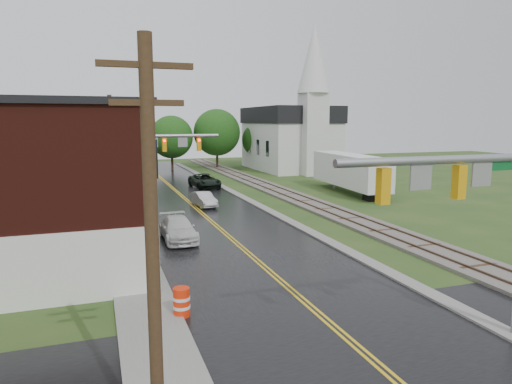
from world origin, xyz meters
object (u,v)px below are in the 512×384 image
tree_left_c (30,151)px  utility_pole_a (152,254)px  construction_barrel (182,302)px  sedan_silver (204,199)px  church (293,131)px  semi_trailer (350,170)px  traffic_signal_far (155,152)px  tree_left_e (86,144)px  utility_pole_b (112,162)px  suv_dark (205,181)px  pickup_white (178,229)px  utility_pole_c (105,145)px  traffic_signal_near (477,198)px

tree_left_c → utility_pole_a: bearing=-80.0°
construction_barrel → sedan_silver: bearing=75.1°
church → semi_trailer: size_ratio=1.56×
traffic_signal_far → sedan_silver: 6.47m
traffic_signal_far → tree_left_e: size_ratio=0.90×
utility_pole_b → tree_left_e: bearing=94.9°
utility_pole_a → suv_dark: size_ratio=1.65×
tree_left_e → suv_dark: size_ratio=1.50×
utility_pole_b → pickup_white: bearing=-42.7°
traffic_signal_far → suv_dark: size_ratio=1.35×
utility_pole_a → construction_barrel: size_ratio=7.99×
utility_pole_a → sedan_silver: 30.42m
utility_pole_c → suv_dark: (10.24, -3.80, -3.96)m
tree_left_c → tree_left_e: (5.00, 6.00, 0.30)m
traffic_signal_near → tree_left_c: bearing=114.6°
church → pickup_white: 42.36m
tree_left_c → pickup_white: size_ratio=1.59×
tree_left_c → tree_left_e: tree_left_e is taller
utility_pole_a → suv_dark: utility_pole_a is taller
suv_dark → sedan_silver: size_ratio=1.44×
utility_pole_a → construction_barrel: 8.66m
semi_trailer → traffic_signal_far: bearing=-167.3°
traffic_signal_far → construction_barrel: size_ratio=6.52×
sedan_silver → traffic_signal_far: bearing=-160.4°
traffic_signal_far → construction_barrel: bearing=-94.5°
utility_pole_c → traffic_signal_far: bearing=-78.9°
semi_trailer → construction_barrel: 32.51m
utility_pole_a → tree_left_c: (-7.05, 39.90, -0.21)m
tree_left_c → semi_trailer: size_ratio=0.60×
traffic_signal_far → tree_left_e: 19.65m
construction_barrel → traffic_signal_far: bearing=85.5°
tree_left_c → suv_dark: tree_left_c is taller
tree_left_c → sedan_silver: 18.57m
traffic_signal_far → pickup_white: size_ratio=1.53×
utility_pole_b → suv_dark: bearing=60.6°
sedan_silver → semi_trailer: (15.87, 2.39, 1.72)m
utility_pole_c → construction_barrel: size_ratio=7.99×
tree_left_e → construction_barrel: 38.94m
sedan_silver → semi_trailer: 16.14m
tree_left_c → church: bearing=22.2°
utility_pole_a → construction_barrel: utility_pole_a is taller
suv_dark → construction_barrel: 33.89m
church → tree_left_e: bearing=-164.8°
traffic_signal_far → pickup_white: traffic_signal_far is taller
church → utility_pole_a: 60.06m
traffic_signal_far → tree_left_c: 16.56m
traffic_signal_far → sedan_silver: traffic_signal_far is taller
utility_pole_b → utility_pole_a: bearing=-90.0°
church → utility_pole_b: 41.55m
construction_barrel → pickup_white: bearing=80.9°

